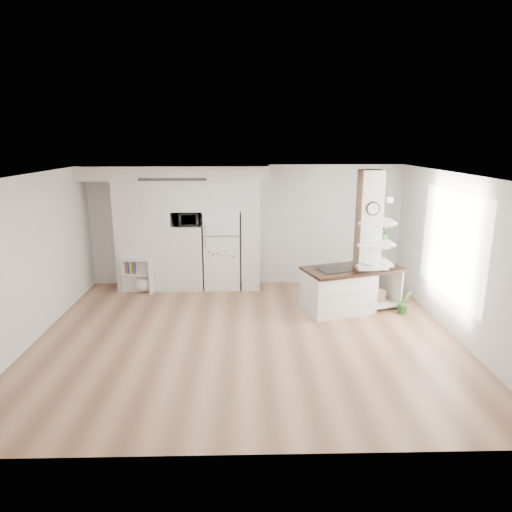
% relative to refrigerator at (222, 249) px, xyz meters
% --- Properties ---
extents(floor, '(7.00, 6.00, 0.01)m').
position_rel_refrigerator_xyz_m(floor, '(0.53, -2.68, -0.88)').
color(floor, tan).
rests_on(floor, ground).
extents(room, '(7.04, 6.04, 2.72)m').
position_rel_refrigerator_xyz_m(room, '(0.53, -2.68, 0.98)').
color(room, white).
rests_on(room, ground).
extents(cabinet_wall, '(4.00, 0.71, 2.70)m').
position_rel_refrigerator_xyz_m(cabinet_wall, '(-0.92, -0.01, 0.63)').
color(cabinet_wall, silver).
rests_on(cabinet_wall, floor).
extents(refrigerator, '(0.78, 0.69, 1.75)m').
position_rel_refrigerator_xyz_m(refrigerator, '(0.00, 0.00, 0.00)').
color(refrigerator, white).
rests_on(refrigerator, floor).
extents(column, '(0.69, 0.90, 2.70)m').
position_rel_refrigerator_xyz_m(column, '(2.90, -1.55, 0.48)').
color(column, silver).
rests_on(column, floor).
extents(window, '(0.00, 2.40, 2.40)m').
position_rel_refrigerator_xyz_m(window, '(4.00, -2.38, 0.62)').
color(window, white).
rests_on(window, room).
extents(pendant_light, '(0.12, 0.12, 0.10)m').
position_rel_refrigerator_xyz_m(pendant_light, '(2.23, -2.53, 1.24)').
color(pendant_light, white).
rests_on(pendant_light, room).
extents(kitchen_island, '(2.05, 1.42, 1.41)m').
position_rel_refrigerator_xyz_m(kitchen_island, '(2.38, -1.51, -0.43)').
color(kitchen_island, silver).
rests_on(kitchen_island, floor).
extents(bookshelf, '(0.69, 0.47, 0.76)m').
position_rel_refrigerator_xyz_m(bookshelf, '(-1.78, -0.30, -0.55)').
color(bookshelf, silver).
rests_on(bookshelf, floor).
extents(floor_plant_a, '(0.29, 0.24, 0.48)m').
position_rel_refrigerator_xyz_m(floor_plant_a, '(3.52, -1.73, -0.63)').
color(floor_plant_a, '#367C31').
rests_on(floor_plant_a, floor).
extents(floor_plant_b, '(0.27, 0.27, 0.49)m').
position_rel_refrigerator_xyz_m(floor_plant_b, '(3.52, -0.30, -0.63)').
color(floor_plant_b, '#367C31').
rests_on(floor_plant_b, floor).
extents(microwave, '(0.54, 0.37, 0.30)m').
position_rel_refrigerator_xyz_m(microwave, '(-0.75, -0.06, 0.69)').
color(microwave, '#2D2D2D').
rests_on(microwave, cabinet_wall).
extents(shelf_plant, '(0.27, 0.23, 0.30)m').
position_rel_refrigerator_xyz_m(shelf_plant, '(3.15, -1.38, 0.65)').
color(shelf_plant, '#367C31').
rests_on(shelf_plant, column).
extents(decor_bowl, '(0.22, 0.22, 0.05)m').
position_rel_refrigerator_xyz_m(decor_bowl, '(2.82, -1.78, 0.13)').
color(decor_bowl, white).
rests_on(decor_bowl, column).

